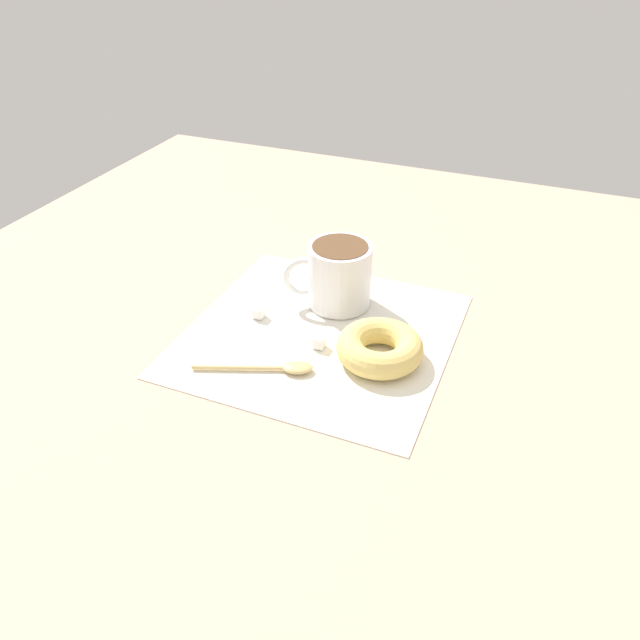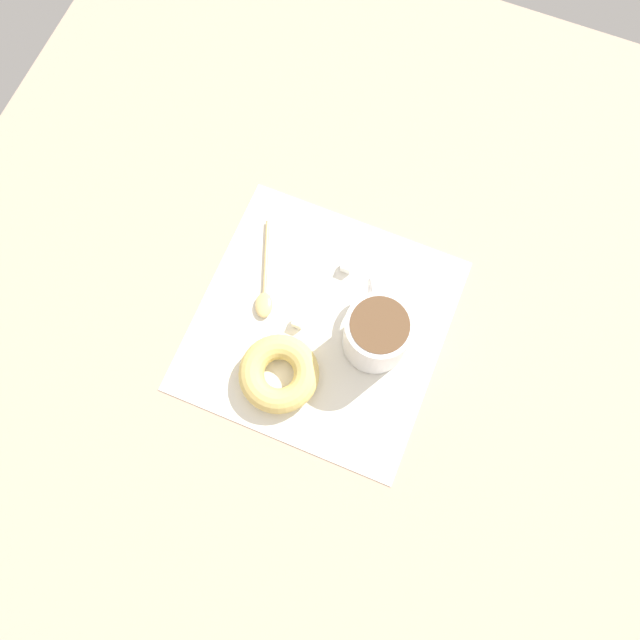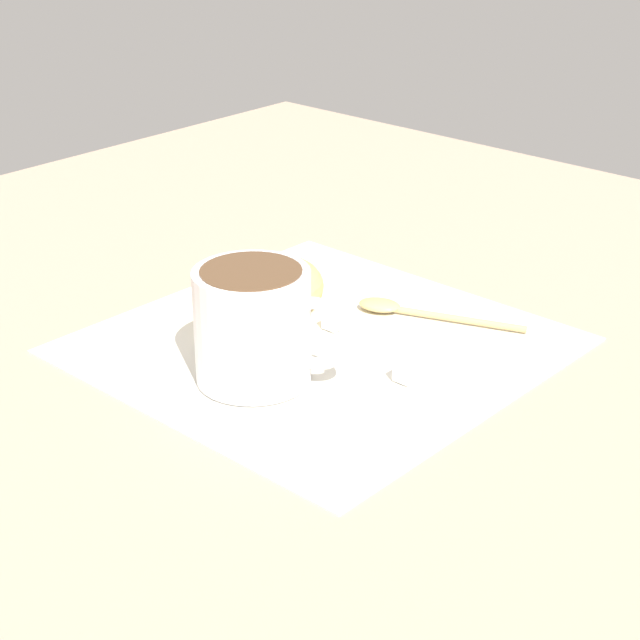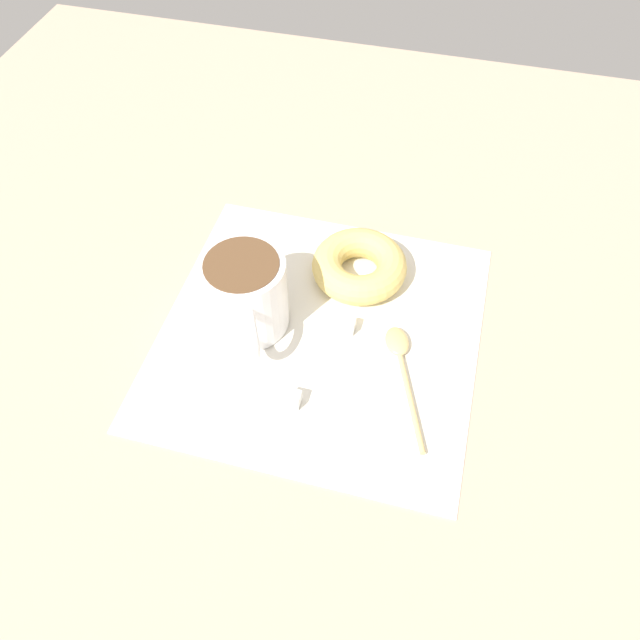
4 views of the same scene
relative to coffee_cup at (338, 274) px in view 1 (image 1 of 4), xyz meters
The scene contains 7 objects.
ground_plane 7.76cm from the coffee_cup, 166.58° to the left, with size 120.00×120.00×2.00cm, color tan.
napkin 8.96cm from the coffee_cup, behind, with size 32.78×32.78×0.30cm, color white.
coffee_cup is the anchor object (origin of this frame).
donut 13.78cm from the coffee_cup, 137.35° to the right, with size 10.53×10.53×3.34cm, color #E5C66B.
spoon 17.04cm from the coffee_cup, behind, with size 6.52×13.97×0.90cm.
sugar_cube 11.18cm from the coffee_cup, behind, with size 1.40×1.40×1.40cm, color white.
sugar_cube_extra 11.76cm from the coffee_cup, 130.54° to the left, with size 1.44×1.44×1.44cm, color white.
Camera 1 is at (-63.00, -26.18, 46.83)cm, focal length 35.00 mm.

